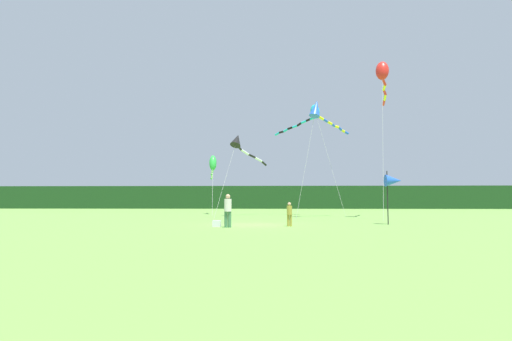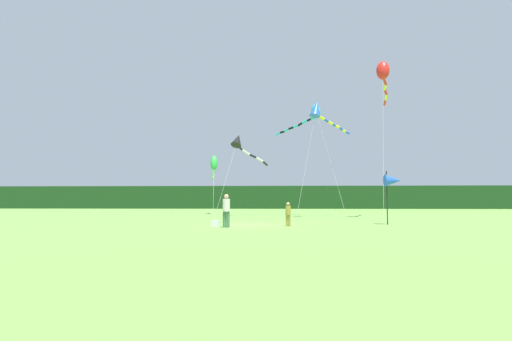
{
  "view_description": "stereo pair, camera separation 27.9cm",
  "coord_description": "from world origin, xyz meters",
  "px_view_note": "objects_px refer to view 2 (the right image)",
  "views": [
    {
      "loc": [
        1.1,
        -22.09,
        1.36
      ],
      "look_at": [
        0.0,
        6.0,
        3.52
      ],
      "focal_mm": 27.54,
      "sensor_mm": 36.0,
      "label": 1
    },
    {
      "loc": [
        1.38,
        -22.08,
        1.36
      ],
      "look_at": [
        0.0,
        6.0,
        3.52
      ],
      "focal_mm": 27.54,
      "sensor_mm": 36.0,
      "label": 2
    }
  ],
  "objects_px": {
    "banner_flag_pole": "(393,181)",
    "kite_black": "(240,143)",
    "kite_cyan": "(312,115)",
    "cooler_box": "(215,224)",
    "person_child": "(288,213)",
    "person_adult": "(226,209)",
    "kite_red": "(383,73)",
    "kite_green": "(214,164)",
    "kite_blue": "(319,111)"
  },
  "relations": [
    {
      "from": "banner_flag_pole",
      "to": "cooler_box",
      "type": "bearing_deg",
      "value": -167.04
    },
    {
      "from": "kite_red",
      "to": "person_child",
      "type": "bearing_deg",
      "value": -129.51
    },
    {
      "from": "kite_black",
      "to": "kite_red",
      "type": "distance_m",
      "value": 13.19
    },
    {
      "from": "banner_flag_pole",
      "to": "kite_green",
      "type": "distance_m",
      "value": 20.94
    },
    {
      "from": "kite_blue",
      "to": "kite_cyan",
      "type": "bearing_deg",
      "value": 92.46
    },
    {
      "from": "cooler_box",
      "to": "banner_flag_pole",
      "type": "bearing_deg",
      "value": 12.96
    },
    {
      "from": "person_child",
      "to": "banner_flag_pole",
      "type": "distance_m",
      "value": 6.52
    },
    {
      "from": "cooler_box",
      "to": "kite_cyan",
      "type": "height_order",
      "value": "kite_cyan"
    },
    {
      "from": "kite_blue",
      "to": "cooler_box",
      "type": "bearing_deg",
      "value": -121.37
    },
    {
      "from": "person_child",
      "to": "kite_cyan",
      "type": "height_order",
      "value": "kite_cyan"
    },
    {
      "from": "person_adult",
      "to": "banner_flag_pole",
      "type": "bearing_deg",
      "value": 16.77
    },
    {
      "from": "kite_black",
      "to": "kite_blue",
      "type": "xyz_separation_m",
      "value": [
        6.64,
        -3.21,
        2.09
      ]
    },
    {
      "from": "person_child",
      "to": "kite_red",
      "type": "bearing_deg",
      "value": 50.49
    },
    {
      "from": "banner_flag_pole",
      "to": "kite_black",
      "type": "height_order",
      "value": "kite_black"
    },
    {
      "from": "kite_black",
      "to": "kite_blue",
      "type": "bearing_deg",
      "value": -25.8
    },
    {
      "from": "kite_green",
      "to": "kite_red",
      "type": "distance_m",
      "value": 18.11
    },
    {
      "from": "person_child",
      "to": "kite_blue",
      "type": "xyz_separation_m",
      "value": [
        2.86,
        10.44,
        7.87
      ]
    },
    {
      "from": "cooler_box",
      "to": "kite_red",
      "type": "xyz_separation_m",
      "value": [
        11.58,
        9.91,
        11.09
      ]
    },
    {
      "from": "kite_black",
      "to": "kite_red",
      "type": "height_order",
      "value": "kite_red"
    },
    {
      "from": "cooler_box",
      "to": "kite_red",
      "type": "bearing_deg",
      "value": 40.57
    },
    {
      "from": "cooler_box",
      "to": "person_adult",
      "type": "bearing_deg",
      "value": -38.91
    },
    {
      "from": "person_adult",
      "to": "banner_flag_pole",
      "type": "distance_m",
      "value": 9.72
    },
    {
      "from": "person_child",
      "to": "banner_flag_pole",
      "type": "height_order",
      "value": "banner_flag_pole"
    },
    {
      "from": "cooler_box",
      "to": "kite_black",
      "type": "distance_m",
      "value": 15.48
    },
    {
      "from": "cooler_box",
      "to": "person_child",
      "type": "bearing_deg",
      "value": 7.26
    },
    {
      "from": "kite_cyan",
      "to": "kite_red",
      "type": "distance_m",
      "value": 7.59
    },
    {
      "from": "person_adult",
      "to": "cooler_box",
      "type": "xyz_separation_m",
      "value": [
        -0.63,
        0.51,
        -0.78
      ]
    },
    {
      "from": "kite_green",
      "to": "kite_cyan",
      "type": "distance_m",
      "value": 10.95
    },
    {
      "from": "kite_black",
      "to": "kite_blue",
      "type": "height_order",
      "value": "kite_blue"
    },
    {
      "from": "kite_cyan",
      "to": "person_adult",
      "type": "bearing_deg",
      "value": -110.47
    },
    {
      "from": "banner_flag_pole",
      "to": "kite_black",
      "type": "bearing_deg",
      "value": 129.55
    },
    {
      "from": "kite_red",
      "to": "kite_black",
      "type": "bearing_deg",
      "value": 159.94
    },
    {
      "from": "person_adult",
      "to": "kite_cyan",
      "type": "relative_size",
      "value": 0.17
    },
    {
      "from": "banner_flag_pole",
      "to": "kite_cyan",
      "type": "distance_m",
      "value": 14.91
    },
    {
      "from": "kite_blue",
      "to": "person_child",
      "type": "bearing_deg",
      "value": -105.31
    },
    {
      "from": "person_adult",
      "to": "person_child",
      "type": "distance_m",
      "value": 3.33
    },
    {
      "from": "person_adult",
      "to": "kite_cyan",
      "type": "distance_m",
      "value": 18.64
    },
    {
      "from": "kite_cyan",
      "to": "kite_black",
      "type": "relative_size",
      "value": 1.28
    },
    {
      "from": "person_child",
      "to": "kite_black",
      "type": "relative_size",
      "value": 0.16
    },
    {
      "from": "person_child",
      "to": "cooler_box",
      "type": "bearing_deg",
      "value": -172.74
    },
    {
      "from": "person_adult",
      "to": "kite_green",
      "type": "distance_m",
      "value": 19.87
    },
    {
      "from": "kite_cyan",
      "to": "kite_blue",
      "type": "xyz_separation_m",
      "value": [
        0.18,
        -4.22,
        -0.62
      ]
    },
    {
      "from": "kite_cyan",
      "to": "cooler_box",
      "type": "bearing_deg",
      "value": -113.15
    },
    {
      "from": "person_child",
      "to": "banner_flag_pole",
      "type": "relative_size",
      "value": 0.42
    },
    {
      "from": "kite_green",
      "to": "kite_cyan",
      "type": "xyz_separation_m",
      "value": [
        9.51,
        -3.45,
        4.2
      ]
    },
    {
      "from": "person_adult",
      "to": "person_child",
      "type": "relative_size",
      "value": 1.33
    },
    {
      "from": "person_adult",
      "to": "person_child",
      "type": "height_order",
      "value": "person_adult"
    },
    {
      "from": "banner_flag_pole",
      "to": "kite_blue",
      "type": "height_order",
      "value": "kite_blue"
    },
    {
      "from": "cooler_box",
      "to": "kite_green",
      "type": "height_order",
      "value": "kite_green"
    },
    {
      "from": "person_child",
      "to": "kite_cyan",
      "type": "xyz_separation_m",
      "value": [
        2.67,
        14.66,
        8.49
      ]
    }
  ]
}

